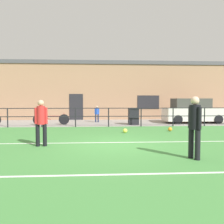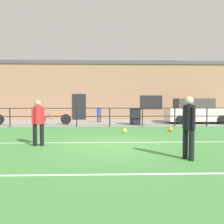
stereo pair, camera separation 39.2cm
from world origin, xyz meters
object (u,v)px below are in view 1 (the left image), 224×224
spectator_child (97,113)px  bicycle_parked_0 (51,119)px  player_striker (41,120)px  parked_car_red (193,111)px  player_goalkeeper (195,124)px  soccer_ball_spare (170,129)px  trash_bin_0 (133,116)px  soccer_ball_match (125,131)px

spectator_child → bicycle_parked_0: spectator_child is taller
player_striker → parked_car_red: 11.75m
player_goalkeeper → player_striker: bearing=46.1°
player_striker → parked_car_red: parked_car_red is taller
player_goalkeeper → spectator_child: (-2.68, 10.92, -0.29)m
soccer_ball_spare → bicycle_parked_0: bearing=152.4°
player_striker → spectator_child: (1.99, 8.77, -0.23)m
player_goalkeeper → trash_bin_0: (-0.31, 9.13, -0.42)m
soccer_ball_spare → parked_car_red: bearing=55.5°
player_goalkeeper → spectator_child: bearing=-5.3°
player_striker → bicycle_parked_0: 7.33m
player_goalkeeper → soccer_ball_spare: player_goalkeeper is taller
soccer_ball_match → parked_car_red: parked_car_red is taller
player_striker → soccer_ball_match: player_striker is taller
soccer_ball_spare → spectator_child: size_ratio=0.18×
spectator_child → player_goalkeeper: bearing=99.4°
soccer_ball_match → soccer_ball_spare: size_ratio=1.03×
parked_car_red → trash_bin_0: 4.43m
bicycle_parked_0 → trash_bin_0: trash_bin_0 is taller
player_goalkeeper → spectator_child: 11.25m
player_goalkeeper → player_striker: (-4.67, 2.15, -0.05)m
player_goalkeeper → bicycle_parked_0: (-5.66, 9.40, -0.61)m
player_goalkeeper → trash_bin_0: player_goalkeeper is taller
parked_car_red → player_goalkeeper: bearing=-111.7°
soccer_ball_match → player_goalkeeper: bearing=-76.4°
soccer_ball_match → player_striker: bearing=-136.4°
soccer_ball_match → soccer_ball_spare: 2.47m
player_striker → spectator_child: bearing=-107.5°
parked_car_red → bicycle_parked_0: 9.71m
soccer_ball_match → parked_car_red: 7.14m
soccer_ball_match → soccer_ball_spare: bearing=11.7°
soccer_ball_match → trash_bin_0: trash_bin_0 is taller
soccer_ball_match → trash_bin_0: size_ratio=0.20×
trash_bin_0 → player_goalkeeper: bearing=-88.1°
spectator_child → bicycle_parked_0: (-2.98, -1.53, -0.33)m
player_striker → soccer_ball_match: 4.72m
spectator_child → bicycle_parked_0: size_ratio=0.51×
soccer_ball_match → bicycle_parked_0: bicycle_parked_0 is taller
parked_car_red → trash_bin_0: bearing=-167.7°
player_striker → soccer_ball_match: (3.37, 3.20, -0.82)m
soccer_ball_match → spectator_child: spectator_child is taller
soccer_ball_match → spectator_child: size_ratio=0.18×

